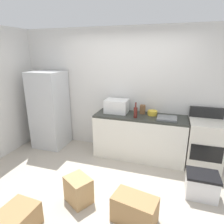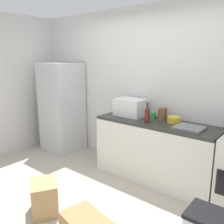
{
  "view_description": "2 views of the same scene",
  "coord_description": "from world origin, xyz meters",
  "px_view_note": "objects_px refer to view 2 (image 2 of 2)",
  "views": [
    {
      "loc": [
        0.86,
        -2.45,
        2.09
      ],
      "look_at": [
        -0.13,
        0.71,
        1.08
      ],
      "focal_mm": 31.14,
      "sensor_mm": 36.0,
      "label": 1
    },
    {
      "loc": [
        1.89,
        -1.79,
        1.8
      ],
      "look_at": [
        -0.15,
        0.74,
        1.06
      ],
      "focal_mm": 38.11,
      "sensor_mm": 36.0,
      "label": 2
    }
  ],
  "objects_px": {
    "mixing_bowl": "(174,120)",
    "microwave": "(130,107)",
    "coffee_mug": "(153,116)",
    "wine_bottle": "(147,115)",
    "refrigerator": "(62,107)",
    "cardboard_box_large": "(44,198)",
    "knife_block": "(162,114)"
  },
  "relations": [
    {
      "from": "mixing_bowl",
      "to": "microwave",
      "type": "bearing_deg",
      "value": -177.24
    },
    {
      "from": "microwave",
      "to": "coffee_mug",
      "type": "relative_size",
      "value": 4.6
    },
    {
      "from": "knife_block",
      "to": "mixing_bowl",
      "type": "relative_size",
      "value": 0.95
    },
    {
      "from": "refrigerator",
      "to": "knife_block",
      "type": "bearing_deg",
      "value": 5.29
    },
    {
      "from": "wine_bottle",
      "to": "knife_block",
      "type": "bearing_deg",
      "value": 72.76
    },
    {
      "from": "refrigerator",
      "to": "mixing_bowl",
      "type": "relative_size",
      "value": 8.99
    },
    {
      "from": "microwave",
      "to": "coffee_mug",
      "type": "distance_m",
      "value": 0.4
    },
    {
      "from": "coffee_mug",
      "to": "knife_block",
      "type": "distance_m",
      "value": 0.15
    },
    {
      "from": "microwave",
      "to": "wine_bottle",
      "type": "height_order",
      "value": "wine_bottle"
    },
    {
      "from": "mixing_bowl",
      "to": "wine_bottle",
      "type": "bearing_deg",
      "value": -138.85
    },
    {
      "from": "mixing_bowl",
      "to": "cardboard_box_large",
      "type": "bearing_deg",
      "value": -116.7
    },
    {
      "from": "microwave",
      "to": "cardboard_box_large",
      "type": "height_order",
      "value": "microwave"
    },
    {
      "from": "wine_bottle",
      "to": "microwave",
      "type": "bearing_deg",
      "value": 153.18
    },
    {
      "from": "wine_bottle",
      "to": "knife_block",
      "type": "distance_m",
      "value": 0.31
    },
    {
      "from": "refrigerator",
      "to": "knife_block",
      "type": "distance_m",
      "value": 2.08
    },
    {
      "from": "refrigerator",
      "to": "cardboard_box_large",
      "type": "height_order",
      "value": "refrigerator"
    },
    {
      "from": "knife_block",
      "to": "cardboard_box_large",
      "type": "relative_size",
      "value": 0.47
    },
    {
      "from": "refrigerator",
      "to": "mixing_bowl",
      "type": "distance_m",
      "value": 2.28
    },
    {
      "from": "wine_bottle",
      "to": "mixing_bowl",
      "type": "relative_size",
      "value": 1.58
    },
    {
      "from": "wine_bottle",
      "to": "cardboard_box_large",
      "type": "relative_size",
      "value": 0.78
    },
    {
      "from": "microwave",
      "to": "wine_bottle",
      "type": "bearing_deg",
      "value": -26.82
    },
    {
      "from": "coffee_mug",
      "to": "knife_block",
      "type": "relative_size",
      "value": 0.56
    },
    {
      "from": "knife_block",
      "to": "mixing_bowl",
      "type": "bearing_deg",
      "value": -9.93
    },
    {
      "from": "refrigerator",
      "to": "wine_bottle",
      "type": "xyz_separation_m",
      "value": [
        1.98,
        -0.1,
        0.16
      ]
    },
    {
      "from": "wine_bottle",
      "to": "cardboard_box_large",
      "type": "xyz_separation_m",
      "value": [
        -0.54,
        -1.4,
        -0.82
      ]
    },
    {
      "from": "refrigerator",
      "to": "coffee_mug",
      "type": "relative_size",
      "value": 17.09
    },
    {
      "from": "coffee_mug",
      "to": "mixing_bowl",
      "type": "distance_m",
      "value": 0.34
    },
    {
      "from": "microwave",
      "to": "cardboard_box_large",
      "type": "distance_m",
      "value": 1.83
    },
    {
      "from": "wine_bottle",
      "to": "cardboard_box_large",
      "type": "height_order",
      "value": "wine_bottle"
    },
    {
      "from": "microwave",
      "to": "knife_block",
      "type": "bearing_deg",
      "value": 7.63
    },
    {
      "from": "refrigerator",
      "to": "mixing_bowl",
      "type": "height_order",
      "value": "refrigerator"
    },
    {
      "from": "coffee_mug",
      "to": "mixing_bowl",
      "type": "relative_size",
      "value": 0.53
    }
  ]
}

